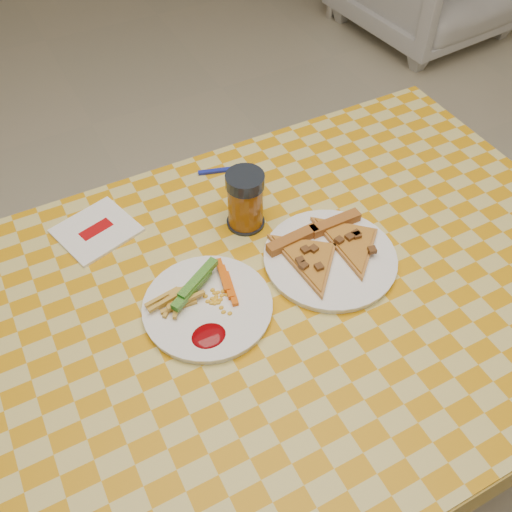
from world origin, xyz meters
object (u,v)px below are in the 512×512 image
Objects in this scene: drink_glass at (245,201)px; plate_right at (330,259)px; table at (286,315)px; plate_left at (208,308)px.

plate_right is at bearing -60.22° from drink_glass.
plate_right is 0.20m from drink_glass.
table is at bearing -166.40° from plate_right.
table is 0.17m from plate_left.
table is 5.61× the size of plate_left.
plate_left reaches higher than table.
drink_glass reaches higher than plate_left.
drink_glass is (-0.10, 0.17, 0.06)m from plate_right.
plate_left is (-0.15, 0.03, 0.08)m from table.
plate_right reaches higher than table.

